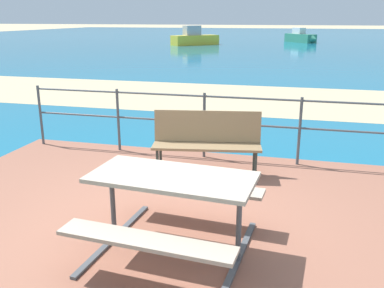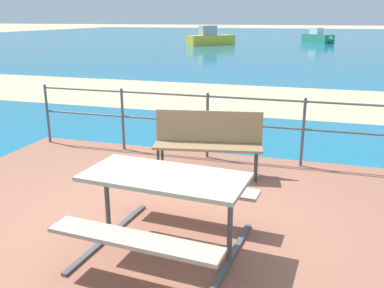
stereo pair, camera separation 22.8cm
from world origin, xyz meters
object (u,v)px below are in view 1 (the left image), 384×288
(picnic_table, at_px, (172,195))
(boat_near, at_px, (301,37))
(boat_mid, at_px, (196,39))
(park_bench, at_px, (207,138))

(picnic_table, height_order, boat_near, boat_near)
(picnic_table, distance_m, boat_mid, 31.84)
(park_bench, height_order, boat_near, boat_near)
(picnic_table, height_order, boat_mid, boat_mid)
(boat_near, relative_size, boat_mid, 0.89)
(picnic_table, relative_size, boat_mid, 0.42)
(boat_near, bearing_deg, picnic_table, -40.88)
(park_bench, bearing_deg, boat_near, 78.28)
(park_bench, bearing_deg, boat_mid, 94.26)
(park_bench, relative_size, boat_near, 0.45)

